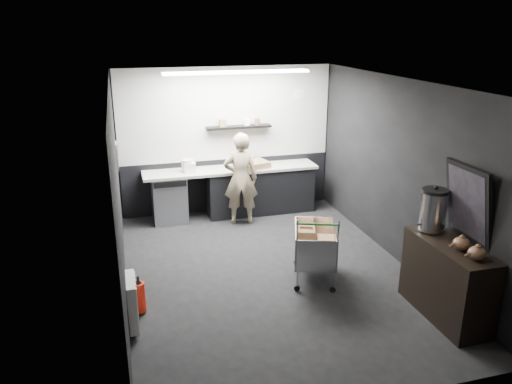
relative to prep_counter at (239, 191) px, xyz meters
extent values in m
plane|color=black|center=(-0.14, -2.42, -0.46)|extent=(5.50, 5.50, 0.00)
plane|color=white|center=(-0.14, -2.42, 2.24)|extent=(5.50, 5.50, 0.00)
plane|color=black|center=(-0.14, 0.33, 0.89)|extent=(5.50, 0.00, 5.50)
plane|color=black|center=(-0.14, -5.17, 0.89)|extent=(5.50, 0.00, 5.50)
plane|color=black|center=(-2.14, -2.42, 0.89)|extent=(0.00, 5.50, 5.50)
plane|color=black|center=(1.86, -2.42, 0.89)|extent=(0.00, 5.50, 5.50)
cube|color=silver|center=(-0.14, 0.31, 1.39)|extent=(3.95, 0.02, 1.70)
cube|color=black|center=(-0.14, 0.31, 0.04)|extent=(3.95, 0.02, 1.00)
cube|color=black|center=(0.06, 0.20, 1.16)|extent=(1.20, 0.22, 0.04)
cylinder|color=white|center=(1.26, 0.30, 1.69)|extent=(0.20, 0.03, 0.20)
cube|color=white|center=(-2.12, -1.12, 1.09)|extent=(0.02, 0.30, 0.40)
cube|color=red|center=(-2.11, -1.12, 1.16)|extent=(0.02, 0.22, 0.10)
cube|color=white|center=(-2.08, -3.32, -0.11)|extent=(0.10, 0.50, 0.60)
cube|color=white|center=(-0.14, -0.57, 2.21)|extent=(2.40, 0.20, 0.04)
cube|color=black|center=(0.41, 0.00, -0.03)|extent=(2.00, 0.56, 0.85)
cube|color=#B3B3AE|center=(-0.14, 0.00, 0.42)|extent=(3.20, 0.60, 0.05)
cube|color=#9EA0A5|center=(-1.29, 0.00, -0.03)|extent=(0.60, 0.58, 0.85)
cube|color=black|center=(-1.29, -0.30, 0.32)|extent=(0.56, 0.02, 0.10)
imported|color=beige|center=(-0.07, -0.45, 0.37)|extent=(0.67, 0.51, 1.66)
cube|color=silver|center=(0.43, -2.73, -0.14)|extent=(0.81, 1.00, 0.02)
cube|color=silver|center=(0.16, -2.73, 0.07)|extent=(0.30, 0.82, 0.46)
cube|color=silver|center=(0.70, -2.73, 0.07)|extent=(0.30, 0.82, 0.46)
cube|color=silver|center=(0.43, -3.15, 0.07)|extent=(0.53, 0.20, 0.46)
cube|color=silver|center=(0.43, -2.31, 0.07)|extent=(0.53, 0.20, 0.46)
cylinder|color=silver|center=(0.19, -3.12, -0.29)|extent=(0.02, 0.02, 0.30)
cylinder|color=silver|center=(0.67, -3.12, -0.29)|extent=(0.02, 0.02, 0.30)
cylinder|color=silver|center=(0.19, -2.34, -0.29)|extent=(0.02, 0.02, 0.30)
cylinder|color=silver|center=(0.67, -2.34, -0.29)|extent=(0.02, 0.02, 0.30)
cylinder|color=green|center=(0.43, -3.21, 0.56)|extent=(0.54, 0.21, 0.03)
cube|color=#91633D|center=(0.31, -2.63, 0.06)|extent=(0.33, 0.37, 0.39)
cube|color=#91633D|center=(0.57, -2.85, 0.04)|extent=(0.30, 0.34, 0.34)
cylinder|color=black|center=(0.19, -3.12, -0.42)|extent=(0.09, 0.06, 0.08)
cylinder|color=black|center=(0.19, -2.34, -0.42)|extent=(0.09, 0.06, 0.08)
cylinder|color=black|center=(0.67, -3.12, -0.42)|extent=(0.09, 0.06, 0.08)
cylinder|color=black|center=(0.67, -2.34, -0.42)|extent=(0.09, 0.06, 0.08)
cube|color=black|center=(1.61, -4.05, 0.02)|extent=(0.48, 1.27, 0.95)
cylinder|color=silver|center=(1.61, -3.62, 0.76)|extent=(0.32, 0.32, 0.49)
cylinder|color=black|center=(1.61, -3.62, 1.02)|extent=(0.32, 0.32, 0.04)
sphere|color=black|center=(1.61, -3.62, 1.07)|extent=(0.05, 0.05, 0.05)
ellipsoid|color=brown|center=(1.61, -4.20, 0.58)|extent=(0.19, 0.19, 0.15)
ellipsoid|color=brown|center=(1.61, -4.47, 0.58)|extent=(0.19, 0.19, 0.15)
cube|color=black|center=(1.80, -3.99, 0.97)|extent=(0.21, 0.74, 0.95)
cube|color=black|center=(1.78, -3.99, 0.97)|extent=(0.15, 0.63, 0.81)
cylinder|color=red|center=(-1.99, -3.00, -0.24)|extent=(0.15, 0.15, 0.39)
cone|color=black|center=(-1.99, -3.00, -0.02)|extent=(0.10, 0.10, 0.06)
cylinder|color=black|center=(-1.99, -3.00, 0.02)|extent=(0.03, 0.03, 0.06)
cube|color=olive|center=(0.24, -0.05, 0.50)|extent=(0.67, 0.57, 0.11)
cylinder|color=silver|center=(-0.93, 0.00, 0.55)|extent=(0.22, 0.22, 0.22)
cube|color=white|center=(-0.90, -0.05, 0.53)|extent=(0.21, 0.17, 0.17)
camera|label=1|loc=(-2.04, -8.59, 2.96)|focal=35.00mm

